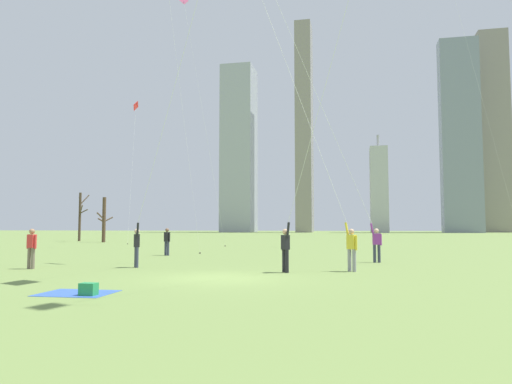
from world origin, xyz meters
TOP-DOWN VIEW (x-y plane):
  - ground_plane at (0.00, 0.00)m, footprint 400.00×400.00m
  - kite_flyer_foreground_left_blue at (3.99, 7.76)m, footprint 7.30×2.01m
  - kite_flyer_foreground_right_green at (2.82, 1.46)m, footprint 6.74×6.33m
  - kite_flyer_far_back_teal at (2.77, 3.72)m, footprint 7.75×3.08m
  - kite_flyer_midfield_left_orange at (-3.28, 2.14)m, footprint 5.39×5.02m
  - bystander_watching_nearby at (-8.41, 1.74)m, footprint 0.50×0.27m
  - bystander_far_off_by_trees at (-6.55, 11.42)m, footprint 0.46×0.33m
  - distant_kite_drifting_right_red at (-19.48, 33.23)m, footprint 2.36×6.23m
  - distant_kite_low_near_trees_pink at (-9.58, 23.28)m, footprint 3.80×2.15m
  - picnic_spot at (-2.24, -4.44)m, footprint 1.85×1.46m
  - bare_tree_center at (-28.16, 36.68)m, footprint 2.17×2.42m
  - bare_tree_far_right_edge at (-23.04, 33.21)m, footprint 1.76×1.75m
  - skyline_mid_tower_left at (-33.34, 138.35)m, footprint 10.43×11.81m
  - skyline_mid_tower_right at (-11.29, 138.32)m, footprint 5.18×9.02m
  - skyline_slender_spire at (11.94, 134.54)m, footprint 5.18×8.82m
  - skyline_short_annex at (49.60, 150.60)m, footprint 9.07×7.01m
  - skyline_squat_block at (36.06, 135.76)m, footprint 11.22×5.42m

SIDE VIEW (x-z plane):
  - ground_plane at x=0.00m, z-range 0.00..0.00m
  - picnic_spot at x=-2.24m, z-range -0.06..0.25m
  - bystander_watching_nearby at x=-8.41m, z-range 0.09..1.71m
  - bystander_far_off_by_trees at x=-6.55m, z-range 0.09..1.71m
  - bare_tree_far_right_edge at x=-23.04m, z-range 0.01..5.04m
  - bare_tree_center at x=-28.16m, z-range 0.26..6.13m
  - kite_flyer_midfield_left_orange at x=-3.28m, z-range -2.53..10.23m
  - kite_flyer_foreground_right_green at x=2.82m, z-range -6.92..14.78m
  - kite_flyer_foreground_left_blue at x=3.99m, z-range -4.22..13.48m
  - kite_flyer_far_back_teal at x=2.77m, z-range -5.50..16.03m
  - skyline_slender_spire at x=11.94m, z-range -1.99..28.23m
  - distant_kite_drifting_right_red at x=-19.48m, z-range 6.40..22.39m
  - distant_kite_low_near_trees_pink at x=-9.58m, z-range 7.62..29.67m
  - skyline_mid_tower_left at x=-33.34m, z-range 0.00..55.64m
  - skyline_squat_block at x=36.06m, z-range 0.00..58.88m
  - skyline_short_annex at x=49.60m, z-range 0.00..66.18m
  - skyline_mid_tower_right at x=-11.29m, z-range 0.00..68.92m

